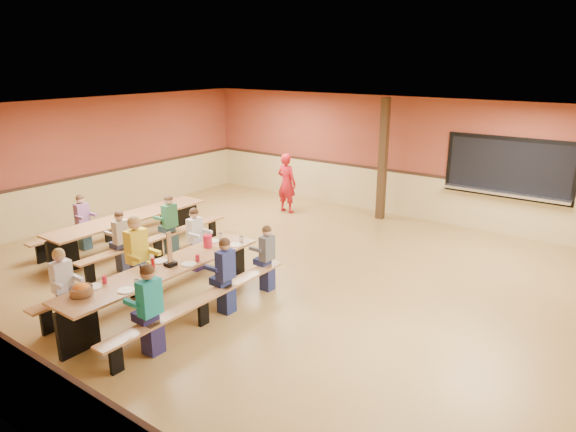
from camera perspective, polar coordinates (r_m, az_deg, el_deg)
The scene contains 23 objects.
ground at distance 9.59m, azimuth -0.72°, elevation -6.74°, with size 12.00×12.00×0.00m, color olive.
room_envelope at distance 9.33m, azimuth -0.73°, elevation -2.86°, with size 12.04×10.04×3.02m.
kitchen_pass_through at distance 12.48m, azimuth 23.28°, elevation 4.67°, with size 2.78×0.28×1.38m.
structural_post at distance 12.87m, azimuth 10.50°, elevation 6.16°, with size 0.18×0.18×3.00m, color #2F1F0F.
cafeteria_table_main at distance 8.41m, azimuth -13.46°, elevation -6.87°, with size 1.91×3.70×0.74m.
cafeteria_table_second at distance 11.23m, azimuth -17.05°, elevation -1.04°, with size 1.91×3.70×0.74m.
seated_child_white_left at distance 8.38m, azimuth -23.70°, elevation -7.37°, with size 0.37×0.31×1.22m, color silver, non-canonical shape.
seated_adult_yellow at distance 9.02m, azimuth -16.41°, elevation -4.31°, with size 0.45×0.37×1.38m, color yellow, non-canonical shape.
seated_child_grey_left at distance 9.84m, azimuth -10.25°, elevation -2.61°, with size 0.37×0.30×1.20m, color silver, non-canonical shape.
seated_child_teal_right at distance 7.24m, azimuth -15.03°, elevation -10.09°, with size 0.40×0.33×1.28m, color teal, non-canonical shape.
seated_child_navy_right at distance 8.14m, azimuth -6.93°, elevation -6.67°, with size 0.38×0.31×1.23m, color navy, non-canonical shape.
seated_child_char_right at distance 8.87m, azimuth -2.33°, elevation -4.75°, with size 0.34×0.28×1.16m, color #4A4E54, non-canonical shape.
seated_child_purple_sec at distance 11.57m, azimuth -21.83°, elevation -0.69°, with size 0.35×0.29×1.17m, color #82517B, non-canonical shape.
seated_child_green_sec at distance 10.79m, azimuth -12.96°, elevation -0.96°, with size 0.38×0.31×1.23m, color #2B683F, non-canonical shape.
seated_child_tan_sec at distance 10.12m, azimuth -18.01°, elevation -2.74°, with size 0.35×0.29×1.18m, color #AB9D8C, non-canonical shape.
standing_woman at distance 13.37m, azimuth -0.16°, elevation 3.69°, with size 0.57×0.37×1.55m, color #AD131B.
punch_pitcher at distance 8.99m, azimuth -8.92°, elevation -2.79°, with size 0.16×0.16×0.22m, color red.
chip_bowl at distance 7.70m, azimuth -21.99°, elevation -7.63°, with size 0.32×0.32×0.15m, color orange, non-canonical shape.
napkin_dispenser at distance 8.17m, azimuth -15.56°, elevation -5.65°, with size 0.10×0.14×0.13m, color black.
condiment_mustard at distance 8.17m, azimuth -15.22°, elevation -5.45°, with size 0.06×0.06×0.17m, color yellow.
condiment_ketchup at distance 8.30m, azimuth -14.78°, elevation -5.06°, with size 0.06×0.06×0.17m, color #B2140F.
table_paddle at distance 8.31m, azimuth -12.97°, elevation -4.53°, with size 0.16×0.16×0.56m.
place_settings at distance 8.31m, azimuth -13.59°, elevation -5.17°, with size 0.65×3.30×0.11m, color beige, non-canonical shape.
Camera 1 is at (5.31, -6.99, 3.87)m, focal length 32.00 mm.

